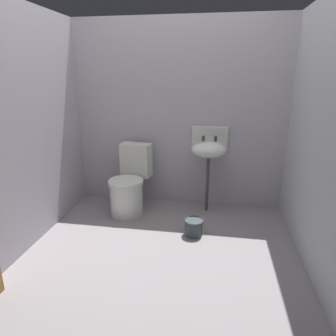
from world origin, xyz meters
TOP-DOWN VIEW (x-y plane):
  - ground_plane at (0.00, 0.00)m, footprint 2.90×2.45m
  - wall_back at (0.00, 1.08)m, footprint 2.90×0.10m
  - wall_left at (-1.30, 0.10)m, footprint 0.10×2.25m
  - wall_right at (1.30, 0.10)m, footprint 0.10×2.25m
  - toilet_near_wall at (-0.53, 0.68)m, footprint 0.47×0.64m
  - sink at (0.38, 0.86)m, footprint 0.42×0.35m
  - bucket at (0.27, 0.23)m, footprint 0.20×0.20m

SIDE VIEW (x-z plane):
  - ground_plane at x=0.00m, z-range -0.08..0.00m
  - bucket at x=0.27m, z-range 0.00..0.18m
  - toilet_near_wall at x=-0.53m, z-range -0.07..0.71m
  - sink at x=0.38m, z-range 0.26..1.25m
  - wall_back at x=0.00m, z-range 0.00..2.19m
  - wall_left at x=-1.30m, z-range 0.00..2.19m
  - wall_right at x=1.30m, z-range 0.00..2.19m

